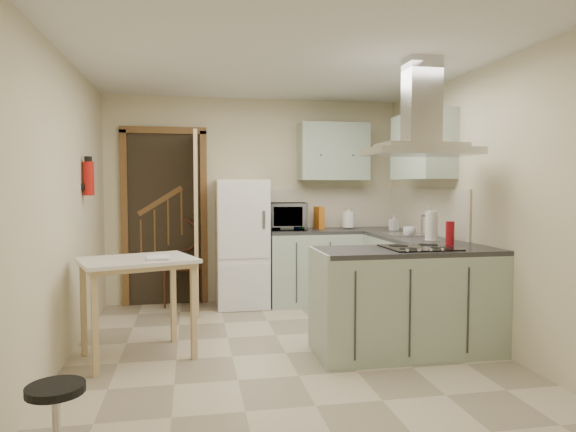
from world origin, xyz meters
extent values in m
plane|color=beige|center=(0.00, 0.00, 0.00)|extent=(4.20, 4.20, 0.00)
plane|color=silver|center=(0.00, 0.00, 2.50)|extent=(4.20, 4.20, 0.00)
plane|color=beige|center=(0.00, 2.10, 1.25)|extent=(3.60, 0.00, 3.60)
plane|color=beige|center=(-1.80, 0.00, 1.25)|extent=(0.00, 4.20, 4.20)
plane|color=beige|center=(1.80, 0.00, 1.25)|extent=(0.00, 4.20, 4.20)
cube|color=brown|center=(-1.10, 2.07, 1.05)|extent=(1.10, 0.12, 2.10)
cube|color=white|center=(-0.20, 1.80, 0.75)|extent=(0.60, 0.60, 1.50)
cube|color=#9EB2A0|center=(0.66, 1.80, 0.45)|extent=(1.08, 0.60, 0.90)
cube|color=#9EB2A0|center=(1.50, 1.12, 0.45)|extent=(0.60, 1.95, 0.90)
cube|color=beige|center=(0.96, 2.09, 1.15)|extent=(1.68, 0.02, 0.50)
cube|color=#9EB2A0|center=(0.95, 1.93, 1.85)|extent=(0.85, 0.35, 0.70)
cube|color=#9EB2A0|center=(1.62, 0.85, 1.85)|extent=(0.35, 0.90, 0.70)
cube|color=#9EB2A0|center=(1.02, -0.18, 0.45)|extent=(1.55, 0.65, 0.90)
cube|color=black|center=(1.12, -0.18, 0.91)|extent=(0.58, 0.50, 0.01)
cube|color=silver|center=(1.12, -0.18, 1.72)|extent=(0.90, 0.55, 0.10)
cube|color=silver|center=(1.50, 0.95, 0.91)|extent=(0.45, 0.40, 0.01)
cylinder|color=#B2140F|center=(-1.74, 0.90, 1.50)|extent=(0.10, 0.10, 0.32)
cube|color=#D2B381|center=(-1.23, 0.11, 0.42)|extent=(1.06, 0.92, 0.83)
cube|color=#472417|center=(-0.89, 1.93, 0.47)|extent=(0.53, 0.53, 0.94)
cylinder|color=black|center=(-1.49, -1.46, 0.20)|extent=(0.32, 0.32, 0.40)
imported|color=black|center=(0.29, 1.84, 1.06)|extent=(0.64, 0.47, 0.33)
cylinder|color=white|center=(1.12, 1.83, 1.02)|extent=(0.17, 0.17, 0.23)
cube|color=#C96817|center=(0.76, 1.88, 1.04)|extent=(0.10, 0.19, 0.27)
imported|color=#A9A8B4|center=(1.59, 1.51, 1.00)|extent=(0.11, 0.11, 0.19)
cylinder|color=white|center=(1.49, 0.35, 1.05)|extent=(0.15, 0.15, 0.30)
imported|color=white|center=(1.47, 0.80, 0.95)|extent=(0.16, 0.16, 0.10)
cylinder|color=#B00F1B|center=(1.48, -0.04, 1.01)|extent=(0.08, 0.08, 0.22)
imported|color=#A13C35|center=(-1.15, 0.06, 0.89)|extent=(0.20, 0.26, 0.11)
camera|label=1|loc=(-0.78, -4.24, 1.44)|focal=32.00mm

